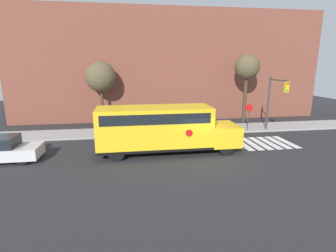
# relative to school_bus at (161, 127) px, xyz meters

# --- Properties ---
(ground_plane) EXTENTS (60.00, 60.00, 0.00)m
(ground_plane) POSITION_rel_school_bus_xyz_m (2.40, -0.97, -1.75)
(ground_plane) COLOR #28282B
(sidewalk_strip) EXTENTS (44.00, 3.00, 0.15)m
(sidewalk_strip) POSITION_rel_school_bus_xyz_m (2.40, 5.53, -1.67)
(sidewalk_strip) COLOR #9E9E99
(sidewalk_strip) RESTS_ON ground
(building_backdrop) EXTENTS (32.00, 4.00, 11.19)m
(building_backdrop) POSITION_rel_school_bus_xyz_m (2.40, 12.03, 3.85)
(building_backdrop) COLOR brown
(building_backdrop) RESTS_ON ground
(crosswalk_stripes) EXTENTS (4.00, 3.20, 0.01)m
(crosswalk_stripes) POSITION_rel_school_bus_xyz_m (7.91, 1.03, -1.74)
(crosswalk_stripes) COLOR white
(crosswalk_stripes) RESTS_ON ground
(school_bus) EXTENTS (9.21, 2.57, 3.07)m
(school_bus) POSITION_rel_school_bus_xyz_m (0.00, 0.00, 0.00)
(school_bus) COLOR yellow
(school_bus) RESTS_ON ground
(stop_sign) EXTENTS (0.63, 0.10, 2.45)m
(stop_sign) POSITION_rel_school_bus_xyz_m (8.10, 4.35, -0.16)
(stop_sign) COLOR #38383A
(stop_sign) RESTS_ON ground
(traffic_light) EXTENTS (0.28, 2.65, 4.73)m
(traffic_light) POSITION_rel_school_bus_xyz_m (9.90, 3.59, 1.38)
(traffic_light) COLOR #38383A
(traffic_light) RESTS_ON ground
(tree_near_sidewalk) EXTENTS (2.38, 2.38, 6.70)m
(tree_near_sidewalk) POSITION_rel_school_bus_xyz_m (9.30, 7.81, 3.64)
(tree_near_sidewalk) COLOR #423323
(tree_near_sidewalk) RESTS_ON ground
(tree_far_sidewalk) EXTENTS (2.78, 2.78, 5.99)m
(tree_far_sidewalk) POSITION_rel_school_bus_xyz_m (-4.48, 8.73, 2.82)
(tree_far_sidewalk) COLOR #423323
(tree_far_sidewalk) RESTS_ON ground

